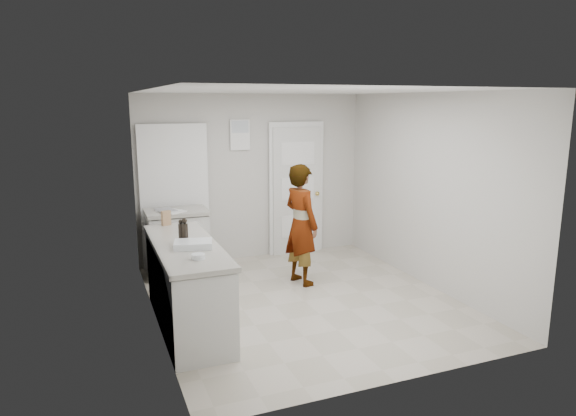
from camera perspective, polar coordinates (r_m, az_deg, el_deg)
name	(u,v)px	position (r m, az deg, el deg)	size (l,w,h in m)	color
ground	(304,301)	(6.36, 1.83, -10.26)	(4.00, 4.00, 0.00)	#ACA390
room_shell	(243,193)	(7.80, -5.01, 1.66)	(4.00, 4.00, 4.00)	beige
main_counter	(187,289)	(5.64, -11.13, -8.79)	(0.64, 1.96, 0.93)	beige
side_counter	(178,245)	(7.31, -12.13, -4.03)	(0.84, 0.61, 0.93)	beige
person	(301,225)	(6.73, 1.46, -1.85)	(0.58, 0.38, 1.60)	silver
cake_mix_box	(166,218)	(6.32, -13.39, -1.10)	(0.11, 0.05, 0.18)	#9B764D
spice_jar	(182,229)	(5.94, -11.67, -2.26)	(0.06, 0.06, 0.09)	tan
oil_cruet_a	(185,231)	(5.49, -11.39, -2.52)	(0.07, 0.07, 0.27)	black
oil_cruet_b	(181,231)	(5.52, -11.81, -2.56)	(0.05, 0.05, 0.25)	black
baking_dish	(193,245)	(5.32, -10.48, -4.02)	(0.43, 0.35, 0.07)	silver
egg_bowl	(198,256)	(4.93, -9.94, -5.33)	(0.13, 0.13, 0.05)	silver
papers	(171,211)	(7.12, -12.87, -0.33)	(0.27, 0.35, 0.01)	white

